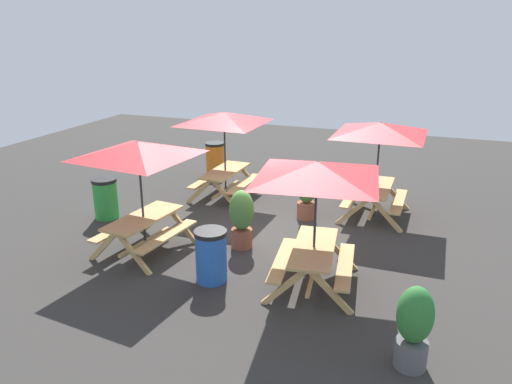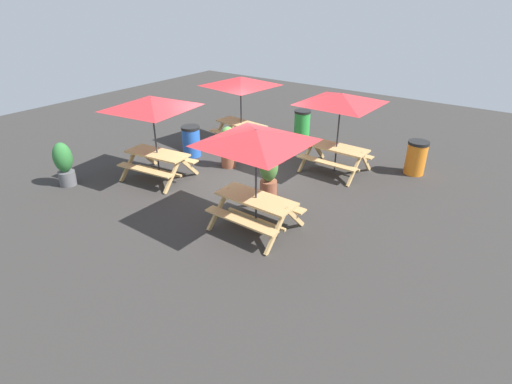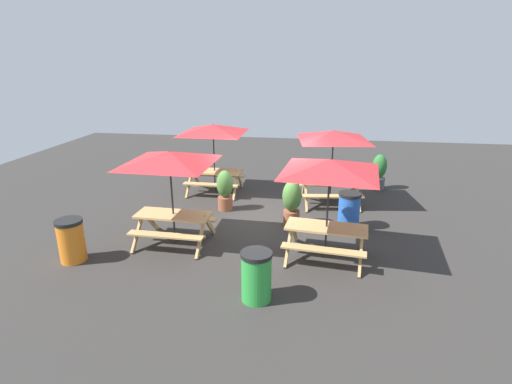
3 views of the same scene
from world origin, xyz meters
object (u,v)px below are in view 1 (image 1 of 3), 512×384
(trash_bin_orange, at_px, (215,158))
(trash_bin_blue, at_px, (211,256))
(picnic_table_1, at_px, (317,179))
(potted_plant_2, at_px, (414,326))
(picnic_table_3, at_px, (139,158))
(potted_plant_0, at_px, (307,193))
(trash_bin_green, at_px, (106,198))
(picnic_table_0, at_px, (380,136))
(picnic_table_2, at_px, (224,124))
(potted_plant_1, at_px, (242,217))

(trash_bin_orange, bearing_deg, trash_bin_blue, -155.87)
(picnic_table_1, distance_m, potted_plant_2, 2.80)
(picnic_table_3, bearing_deg, potted_plant_2, -102.71)
(potted_plant_0, distance_m, potted_plant_2, 5.51)
(trash_bin_blue, bearing_deg, trash_bin_green, 62.28)
(trash_bin_green, bearing_deg, picnic_table_1, -105.29)
(potted_plant_0, relative_size, potted_plant_2, 0.99)
(picnic_table_0, relative_size, trash_bin_green, 2.89)
(picnic_table_0, relative_size, picnic_table_2, 1.00)
(trash_bin_blue, height_order, potted_plant_2, potted_plant_2)
(trash_bin_green, distance_m, potted_plant_0, 4.78)
(trash_bin_green, bearing_deg, trash_bin_orange, -11.78)
(trash_bin_green, relative_size, potted_plant_1, 0.79)
(potted_plant_1, bearing_deg, picnic_table_3, 116.50)
(picnic_table_1, bearing_deg, potted_plant_2, -140.71)
(picnic_table_0, height_order, picnic_table_2, same)
(picnic_table_1, height_order, trash_bin_orange, picnic_table_1)
(picnic_table_3, bearing_deg, picnic_table_2, 3.37)
(picnic_table_2, height_order, potted_plant_0, picnic_table_2)
(trash_bin_orange, height_order, potted_plant_2, potted_plant_2)
(picnic_table_2, height_order, trash_bin_orange, picnic_table_2)
(potted_plant_0, bearing_deg, trash_bin_blue, 166.82)
(picnic_table_3, bearing_deg, potted_plant_0, -35.30)
(picnic_table_1, relative_size, trash_bin_orange, 2.86)
(picnic_table_0, distance_m, picnic_table_2, 3.91)
(picnic_table_0, distance_m, picnic_table_3, 5.47)
(picnic_table_3, height_order, potted_plant_2, picnic_table_3)
(trash_bin_orange, distance_m, potted_plant_2, 9.77)
(trash_bin_orange, bearing_deg, potted_plant_0, -126.42)
(trash_bin_orange, bearing_deg, potted_plant_2, -139.61)
(picnic_table_3, bearing_deg, trash_bin_orange, 16.74)
(potted_plant_0, relative_size, potted_plant_1, 0.97)
(picnic_table_0, xyz_separation_m, picnic_table_2, (0.03, 3.91, 0.00))
(potted_plant_1, bearing_deg, trash_bin_green, 83.52)
(picnic_table_2, distance_m, trash_bin_blue, 4.78)
(picnic_table_3, relative_size, trash_bin_orange, 2.87)
(picnic_table_0, bearing_deg, picnic_table_3, 131.79)
(picnic_table_2, bearing_deg, picnic_table_0, -88.72)
(trash_bin_green, distance_m, potted_plant_2, 7.89)
(potted_plant_0, height_order, potted_plant_2, potted_plant_2)
(trash_bin_green, height_order, potted_plant_2, potted_plant_2)
(picnic_table_3, bearing_deg, picnic_table_1, -86.42)
(picnic_table_0, relative_size, trash_bin_blue, 2.89)
(picnic_table_2, bearing_deg, trash_bin_orange, 33.39)
(picnic_table_0, height_order, potted_plant_0, picnic_table_0)
(picnic_table_3, distance_m, trash_bin_orange, 5.85)
(picnic_table_2, bearing_deg, potted_plant_0, -104.95)
(picnic_table_1, relative_size, potted_plant_1, 2.25)
(picnic_table_0, relative_size, potted_plant_0, 2.34)
(picnic_table_0, bearing_deg, potted_plant_2, -166.77)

